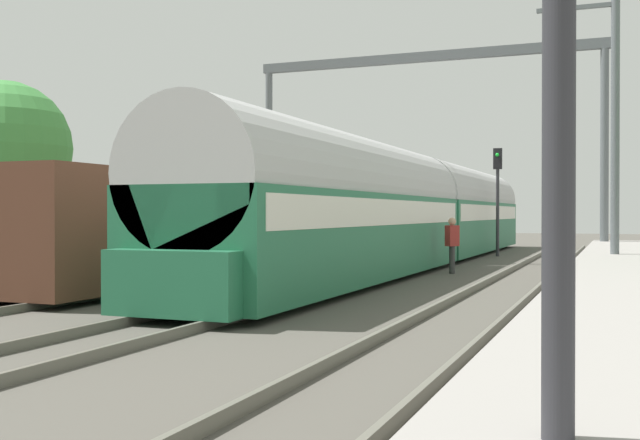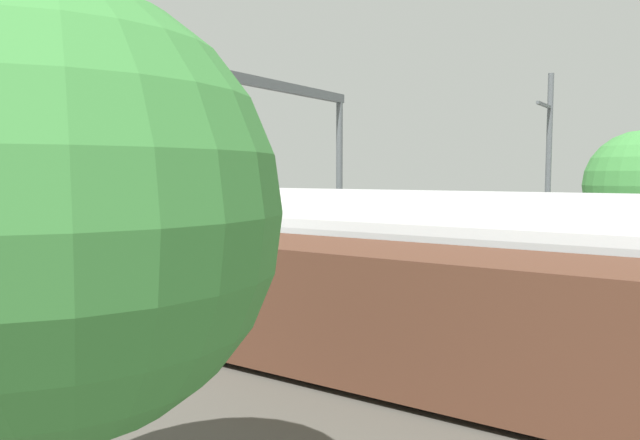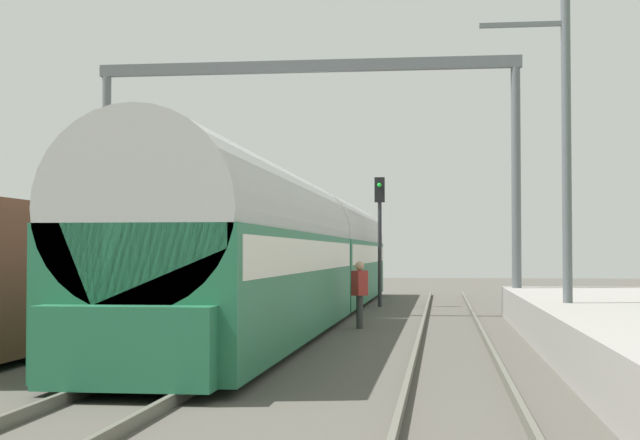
{
  "view_description": "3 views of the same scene",
  "coord_description": "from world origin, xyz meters",
  "px_view_note": "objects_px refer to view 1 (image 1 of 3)",
  "views": [
    {
      "loc": [
        6.88,
        -13.28,
        1.87
      ],
      "look_at": [
        0.0,
        4.17,
        1.7
      ],
      "focal_mm": 42.96,
      "sensor_mm": 36.0,
      "label": 1
    },
    {
      "loc": [
        -15.4,
        1.08,
        4.42
      ],
      "look_at": [
        0.41,
        11.69,
        2.95
      ],
      "focal_mm": 33.08,
      "sensor_mm": 36.0,
      "label": 2
    },
    {
      "loc": [
        4.12,
        -14.85,
        1.96
      ],
      "look_at": [
        0.0,
        18.19,
        3.07
      ],
      "focal_mm": 54.73,
      "sensor_mm": 36.0,
      "label": 3
    }
  ],
  "objects_px": {
    "passenger_train": "(418,210)",
    "freight_car": "(178,228)",
    "railway_signal_far": "(498,187)",
    "person_crossing": "(452,240)",
    "catenary_gantry": "(423,111)"
  },
  "relations": [
    {
      "from": "passenger_train",
      "to": "freight_car",
      "type": "bearing_deg",
      "value": -115.21
    },
    {
      "from": "freight_car",
      "to": "railway_signal_far",
      "type": "height_order",
      "value": "railway_signal_far"
    },
    {
      "from": "person_crossing",
      "to": "catenary_gantry",
      "type": "distance_m",
      "value": 6.79
    },
    {
      "from": "railway_signal_far",
      "to": "freight_car",
      "type": "bearing_deg",
      "value": -111.91
    },
    {
      "from": "railway_signal_far",
      "to": "passenger_train",
      "type": "bearing_deg",
      "value": -106.82
    },
    {
      "from": "passenger_train",
      "to": "freight_car",
      "type": "xyz_separation_m",
      "value": [
        -4.34,
        -9.22,
        -0.5
      ]
    },
    {
      "from": "passenger_train",
      "to": "railway_signal_far",
      "type": "bearing_deg",
      "value": 73.18
    },
    {
      "from": "freight_car",
      "to": "railway_signal_far",
      "type": "distance_m",
      "value": 16.85
    },
    {
      "from": "catenary_gantry",
      "to": "freight_car",
      "type": "bearing_deg",
      "value": -113.46
    },
    {
      "from": "passenger_train",
      "to": "person_crossing",
      "type": "xyz_separation_m",
      "value": [
        2.03,
        -3.73,
        -0.94
      ]
    },
    {
      "from": "person_crossing",
      "to": "freight_car",
      "type": "bearing_deg",
      "value": 164.83
    },
    {
      "from": "freight_car",
      "to": "person_crossing",
      "type": "xyz_separation_m",
      "value": [
        6.37,
        5.49,
        -0.44
      ]
    },
    {
      "from": "passenger_train",
      "to": "railway_signal_far",
      "type": "height_order",
      "value": "railway_signal_far"
    },
    {
      "from": "passenger_train",
      "to": "freight_car",
      "type": "height_order",
      "value": "passenger_train"
    },
    {
      "from": "passenger_train",
      "to": "railway_signal_far",
      "type": "distance_m",
      "value": 6.71
    }
  ]
}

